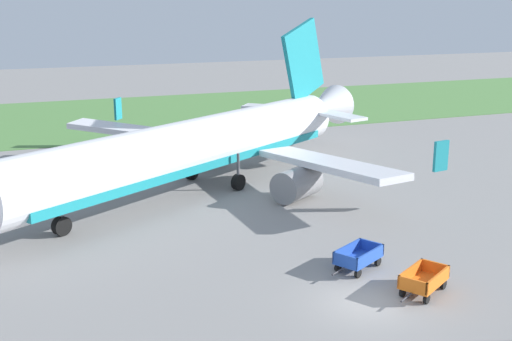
# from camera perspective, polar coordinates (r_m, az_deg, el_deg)

# --- Properties ---
(ground_plane) EXTENTS (220.00, 220.00, 0.00)m
(ground_plane) POSITION_cam_1_polar(r_m,az_deg,el_deg) (29.34, 9.55, -11.33)
(ground_plane) COLOR gray
(grass_strip) EXTENTS (220.00, 28.00, 0.06)m
(grass_strip) POSITION_cam_1_polar(r_m,az_deg,el_deg) (75.81, -10.24, 4.80)
(grass_strip) COLOR #518442
(grass_strip) RESTS_ON ground
(airplane) EXTENTS (33.76, 28.24, 11.34)m
(airplane) POSITION_cam_1_polar(r_m,az_deg,el_deg) (44.81, -4.95, 2.12)
(airplane) COLOR silver
(airplane) RESTS_ON ground
(baggage_cart_nearest) EXTENTS (3.41, 2.50, 1.07)m
(baggage_cart_nearest) POSITION_cam_1_polar(r_m,az_deg,el_deg) (30.56, 14.43, -9.26)
(baggage_cart_nearest) COLOR orange
(baggage_cart_nearest) RESTS_ON ground
(baggage_cart_second_in_row) EXTENTS (3.46, 2.44, 1.07)m
(baggage_cart_second_in_row) POSITION_cam_1_polar(r_m,az_deg,el_deg) (32.50, 8.92, -7.48)
(baggage_cart_second_in_row) COLOR #234CB2
(baggage_cart_second_in_row) RESTS_ON ground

